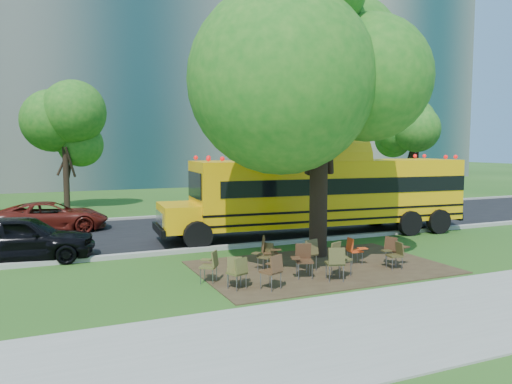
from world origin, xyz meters
name	(u,v)px	position (x,y,z in m)	size (l,w,h in m)	color
ground	(282,267)	(0.00, 0.00, 0.00)	(160.00, 160.00, 0.00)	#214816
sidewalk	(395,322)	(0.00, -5.00, 0.02)	(60.00, 4.00, 0.04)	gray
dirt_patch	(321,267)	(1.00, -0.50, 0.01)	(7.00, 4.50, 0.03)	#382819
asphalt_road	(207,229)	(0.00, 7.00, 0.02)	(80.00, 8.00, 0.04)	black
kerb_near	(243,246)	(0.00, 3.00, 0.07)	(80.00, 0.25, 0.14)	gray
kerb_far	(181,216)	(0.00, 11.10, 0.07)	(80.00, 0.25, 0.14)	gray
building_main	(13,59)	(-8.00, 36.00, 11.00)	(38.00, 16.00, 22.00)	slate
building_right	(321,68)	(24.00, 38.00, 12.50)	(30.00, 16.00, 25.00)	gray
bg_tree_2	(65,132)	(-5.00, 16.00, 4.21)	(4.80, 4.80, 6.62)	black
bg_tree_3	(297,120)	(8.00, 14.00, 5.03)	(5.60, 5.60, 7.84)	black
bg_tree_4	(413,133)	(16.00, 13.00, 4.34)	(5.00, 5.00, 6.85)	black
main_tree	(320,57)	(1.66, 0.77, 6.19)	(7.20, 7.20, 9.80)	black
school_bus	(328,192)	(4.01, 4.01, 1.70)	(12.18, 3.55, 2.94)	#E1A207
chair_0	(239,270)	(-1.99, -1.66, 0.50)	(0.56, 0.63, 0.82)	#4D4A21
chair_1	(235,268)	(-1.97, -1.36, 0.49)	(0.62, 0.49, 0.79)	brown
chair_2	(273,268)	(-1.24, -2.00, 0.55)	(0.61, 0.70, 0.89)	#4C301B
chair_3	(303,257)	(-0.04, -1.32, 0.57)	(0.72, 0.57, 0.91)	#422817
chair_4	(336,260)	(0.57, -1.99, 0.57)	(0.73, 0.57, 0.93)	#433E1D
chair_5	(339,256)	(0.89, -1.62, 0.58)	(0.63, 0.74, 0.93)	brown
chair_6	(396,253)	(2.81, -1.56, 0.49)	(0.47, 0.56, 0.79)	#413A1C
chair_7	(394,248)	(3.06, -1.18, 0.54)	(0.64, 0.59, 0.87)	#442918
chair_8	(211,263)	(-2.42, -0.77, 0.52)	(0.57, 0.72, 0.84)	brown
chair_9	(265,254)	(-0.61, -0.18, 0.48)	(0.66, 0.52, 0.78)	#43391D
chair_10	(268,249)	(-0.45, -0.02, 0.58)	(0.59, 0.75, 0.93)	#432D18
chair_11	(309,251)	(0.47, -0.77, 0.57)	(0.63, 0.67, 0.93)	brown
chair_12	(354,248)	(2.05, -0.62, 0.50)	(0.47, 0.58, 0.81)	#D44116
black_car	(22,238)	(-6.89, 3.80, 0.72)	(1.69, 4.21, 1.43)	black
bg_car_red	(51,217)	(-5.95, 9.12, 0.62)	(2.05, 4.45, 1.24)	#52140E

